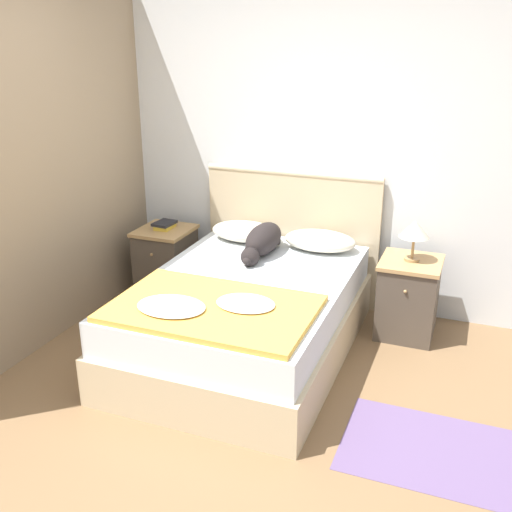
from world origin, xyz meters
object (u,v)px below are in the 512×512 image
object	(u,v)px
pillow_left	(245,231)
dog	(263,241)
nightstand_left	(166,261)
book_stack	(165,225)
pillow_right	(320,241)
bed	(246,317)
table_lamp	(415,230)
nightstand_right	(408,297)

from	to	relation	value
pillow_left	dog	size ratio (longest dim) A/B	0.81
nightstand_left	dog	bearing A→B (deg)	-10.73
dog	book_stack	bearing A→B (deg)	168.21
pillow_left	pillow_right	size ratio (longest dim) A/B	1.00
bed	table_lamp	world-z (taller)	table_lamp
bed	nightstand_left	bearing A→B (deg)	145.90
nightstand_right	pillow_left	distance (m)	1.35
bed	book_stack	xyz separation A→B (m)	(-1.01, 0.70, 0.34)
nightstand_right	pillow_right	bearing A→B (deg)	174.41
nightstand_left	table_lamp	xyz separation A→B (m)	(2.01, 0.00, 0.51)
nightstand_left	table_lamp	size ratio (longest dim) A/B	1.95
nightstand_left	nightstand_right	world-z (taller)	same
table_lamp	book_stack	bearing A→B (deg)	179.54
nightstand_left	book_stack	world-z (taller)	book_stack
bed	dog	bearing A→B (deg)	97.47
dog	book_stack	distance (m)	0.96
pillow_right	nightstand_left	bearing A→B (deg)	-177.02
pillow_left	table_lamp	size ratio (longest dim) A/B	1.85
nightstand_right	book_stack	xyz separation A→B (m)	(-2.01, 0.02, 0.32)
nightstand_left	pillow_left	bearing A→B (deg)	5.59
pillow_right	book_stack	xyz separation A→B (m)	(-1.31, -0.05, -0.01)
bed	pillow_right	size ratio (longest dim) A/B	3.52
pillow_right	book_stack	bearing A→B (deg)	-177.86
dog	table_lamp	size ratio (longest dim) A/B	2.30
nightstand_left	pillow_right	bearing A→B (deg)	2.98
bed	nightstand_left	size ratio (longest dim) A/B	3.35
dog	bed	bearing A→B (deg)	-82.53
nightstand_left	pillow_right	size ratio (longest dim) A/B	1.05
table_lamp	bed	bearing A→B (deg)	-145.79
nightstand_right	dog	size ratio (longest dim) A/B	0.85
bed	table_lamp	size ratio (longest dim) A/B	6.52
book_stack	nightstand_right	bearing A→B (deg)	-0.54
nightstand_left	book_stack	bearing A→B (deg)	104.38
pillow_left	nightstand_left	bearing A→B (deg)	-174.41
bed	nightstand_right	size ratio (longest dim) A/B	3.35
pillow_right	dog	bearing A→B (deg)	-146.59
pillow_left	dog	xyz separation A→B (m)	(0.24, -0.25, 0.03)
bed	dog	distance (m)	0.63
bed	pillow_left	xyz separation A→B (m)	(-0.31, 0.75, 0.35)
nightstand_right	book_stack	world-z (taller)	book_stack
pillow_right	table_lamp	xyz separation A→B (m)	(0.70, -0.07, 0.18)
table_lamp	pillow_left	bearing A→B (deg)	177.15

